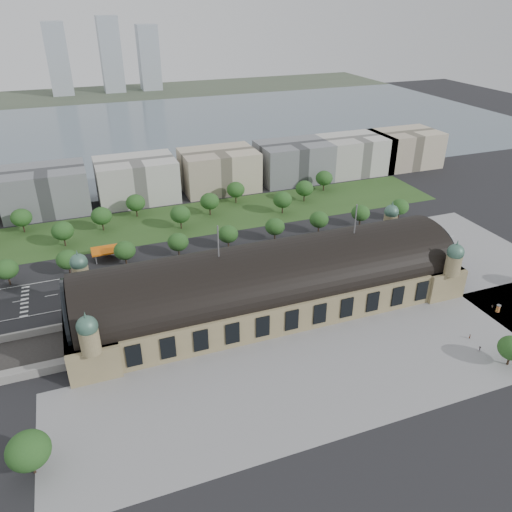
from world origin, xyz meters
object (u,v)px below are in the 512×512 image
object	(u,v)px
traffic_car_5	(320,246)
pedestrian_4	(480,349)
parked_car_1	(121,303)
bus_west	(242,267)
parked_car_0	(100,306)
bus_mid	(235,269)
parked_car_6	(197,285)
pedestrian_1	(470,337)
traffic_car_4	(273,254)
bus_east	(277,258)
traffic_car_2	(147,280)
advertising_column	(498,308)
traffic_car_6	(378,243)
traffic_car_3	(141,267)
parked_car_3	(124,297)
pedestrian_2	(492,306)
petrol_station	(109,250)
parked_car_5	(171,288)
parked_car_2	(115,304)
parked_car_4	(120,298)

from	to	relation	value
traffic_car_5	pedestrian_4	bearing A→B (deg)	-165.25
parked_car_1	bus_west	bearing A→B (deg)	69.02
parked_car_0	bus_mid	size ratio (longest dim) A/B	0.35
parked_car_6	pedestrian_1	size ratio (longest dim) A/B	2.77
traffic_car_4	bus_east	size ratio (longest dim) A/B	0.36
traffic_car_2	advertising_column	xyz separation A→B (m)	(122.01, -70.09, 0.86)
bus_west	traffic_car_6	bearing A→B (deg)	-85.81
traffic_car_3	traffic_car_4	bearing A→B (deg)	-92.25
parked_car_0	traffic_car_2	bearing A→B (deg)	100.29
traffic_car_4	bus_west	xyz separation A→B (m)	(-18.05, -8.52, 0.71)
parked_car_3	pedestrian_2	xyz separation A→B (m)	(132.81, -57.07, 0.06)
traffic_car_3	traffic_car_4	world-z (taller)	traffic_car_4
petrol_station	parked_car_5	world-z (taller)	petrol_station
parked_car_2	pedestrian_4	world-z (taller)	pedestrian_4
traffic_car_5	traffic_car_6	xyz separation A→B (m)	(28.36, -6.00, -0.10)
traffic_car_5	parked_car_4	distance (m)	96.43
parked_car_5	bus_east	xyz separation A→B (m)	(50.12, 7.00, 1.06)
traffic_car_5	parked_car_3	bearing A→B (deg)	102.71
parked_car_4	petrol_station	bearing A→B (deg)	144.40
petrol_station	bus_mid	bearing A→B (deg)	-36.17
parked_car_1	parked_car_5	distance (m)	20.97
traffic_car_2	traffic_car_4	bearing A→B (deg)	94.76
traffic_car_2	parked_car_5	distance (m)	13.08
parked_car_3	bus_mid	xyz separation A→B (m)	(48.25, 4.27, 1.08)
bus_mid	bus_east	distance (m)	21.05
traffic_car_2	parked_car_4	xyz separation A→B (m)	(-12.36, -10.26, -0.04)
parked_car_4	pedestrian_2	world-z (taller)	pedestrian_2
petrol_station	bus_east	world-z (taller)	petrol_station
parked_car_5	traffic_car_5	bearing A→B (deg)	61.72
bus_west	bus_east	world-z (taller)	bus_east
parked_car_4	pedestrian_2	bearing A→B (deg)	32.02
traffic_car_4	traffic_car_6	world-z (taller)	traffic_car_4
traffic_car_5	bus_west	world-z (taller)	bus_west
traffic_car_2	traffic_car_6	world-z (taller)	traffic_car_2
parked_car_0	pedestrian_4	distance (m)	139.43
parked_car_1	bus_east	bearing A→B (deg)	68.05
traffic_car_3	bus_east	distance (m)	60.57
traffic_car_4	parked_car_6	size ratio (longest dim) A/B	0.90
petrol_station	traffic_car_2	distance (m)	32.37
bus_west	pedestrian_2	world-z (taller)	bus_west
bus_mid	advertising_column	bearing A→B (deg)	-132.64
parked_car_4	advertising_column	distance (m)	147.09
traffic_car_3	traffic_car_5	world-z (taller)	traffic_car_5
bus_east	pedestrian_2	distance (m)	90.35
parked_car_0	traffic_car_6	bearing A→B (deg)	71.30
traffic_car_6	parked_car_2	xyz separation A→B (m)	(-126.21, -10.73, 0.07)
bus_west	parked_car_4	bearing A→B (deg)	98.64
traffic_car_5	pedestrian_4	world-z (taller)	pedestrian_4
bus_mid	parked_car_0	bearing A→B (deg)	91.71
parked_car_1	parked_car_5	size ratio (longest dim) A/B	0.92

